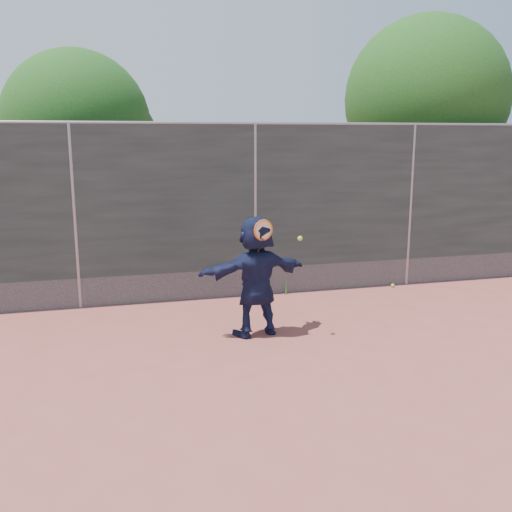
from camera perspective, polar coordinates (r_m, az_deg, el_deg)
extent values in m
plane|color=#9E4C42|center=(7.10, 7.22, -11.40)|extent=(80.00, 80.00, 0.00)
imported|color=#161D3E|center=(8.04, 0.00, -2.00)|extent=(1.66, 0.75, 1.72)
sphere|color=#B3DA30|center=(11.04, 13.52, -2.88)|extent=(0.07, 0.07, 0.07)
cube|color=#38423D|center=(9.90, -0.08, 5.88)|extent=(20.00, 0.04, 2.50)
cube|color=slate|center=(10.17, -0.08, -2.55)|extent=(20.00, 0.03, 0.50)
cylinder|color=gray|center=(9.85, -0.09, 13.13)|extent=(20.00, 0.05, 0.05)
cylinder|color=gray|center=(9.63, -17.67, 3.64)|extent=(0.06, 0.06, 3.00)
cylinder|color=gray|center=(9.93, -0.08, 4.45)|extent=(0.06, 0.06, 3.00)
cylinder|color=gray|center=(11.07, 15.17, 4.81)|extent=(0.06, 0.06, 3.00)
torus|color=orange|center=(7.72, 0.74, 2.60)|extent=(0.29, 0.10, 0.29)
cylinder|color=beige|center=(7.72, 0.74, 2.60)|extent=(0.24, 0.07, 0.25)
cylinder|color=black|center=(7.76, 0.34, 1.15)|extent=(0.06, 0.13, 0.33)
sphere|color=#B3DA30|center=(7.83, 4.43, 1.77)|extent=(0.07, 0.07, 0.07)
cylinder|color=#382314|center=(13.73, 16.04, 5.24)|extent=(0.28, 0.28, 2.60)
sphere|color=#23561C|center=(13.67, 16.62, 14.81)|extent=(3.60, 3.60, 3.60)
sphere|color=#23561C|center=(14.20, 18.65, 13.11)|extent=(2.52, 2.52, 2.52)
cylinder|color=#382314|center=(12.65, -16.94, 3.73)|extent=(0.28, 0.28, 2.20)
sphere|color=#23561C|center=(12.54, -17.49, 12.47)|extent=(3.00, 3.00, 3.00)
sphere|color=#23561C|center=(12.72, -14.61, 11.26)|extent=(2.10, 2.10, 2.10)
cone|color=#387226|center=(10.15, 1.46, -3.28)|extent=(0.03, 0.03, 0.26)
cone|color=#387226|center=(10.25, 3.04, -3.03)|extent=(0.03, 0.03, 0.30)
cone|color=#387226|center=(10.05, -0.43, -3.56)|extent=(0.03, 0.03, 0.22)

